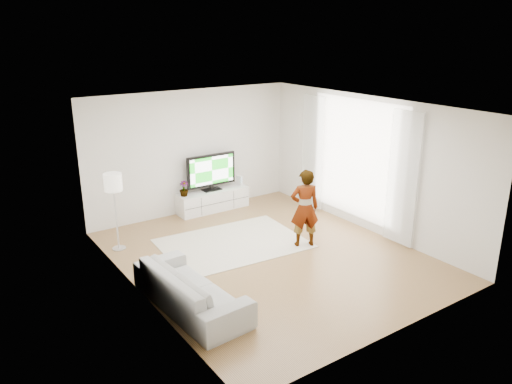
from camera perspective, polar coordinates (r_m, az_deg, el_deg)
floor at (r=9.43m, az=1.45°, el=-7.31°), size 6.00×6.00×0.00m
ceiling at (r=8.60m, az=1.60°, el=9.76°), size 6.00×6.00×0.00m
wall_left at (r=7.79m, az=-13.54°, el=-2.31°), size 0.02×6.00×2.80m
wall_right at (r=10.53m, az=12.62°, el=3.11°), size 0.02×6.00×2.80m
wall_back at (r=11.39m, az=-7.39°, el=4.55°), size 5.00×0.02×2.80m
wall_front at (r=6.88m, az=16.42°, el=-5.39°), size 5.00×0.02×2.80m
window at (r=10.70m, az=11.40°, el=3.71°), size 0.01×2.60×2.50m
curtain_near at (r=9.84m, az=16.42°, el=1.45°), size 0.04×0.70×2.60m
curtain_far at (r=11.58m, az=6.51°, el=4.55°), size 0.04×0.70×2.60m
media_console at (r=11.69m, az=-4.97°, el=-0.93°), size 1.71×0.49×0.48m
television at (r=11.51m, az=-5.13°, el=2.42°), size 1.23×0.24×0.85m
game_console at (r=11.95m, az=-1.89°, el=1.34°), size 0.08×0.17×0.23m
potted_plant at (r=11.24m, az=-8.25°, el=0.38°), size 0.26×0.26×0.35m
rug at (r=9.95m, az=-2.64°, el=-5.88°), size 2.87×2.17×0.01m
player at (r=9.62m, az=5.58°, el=-1.84°), size 0.66×0.57×1.54m
sofa at (r=7.76m, az=-7.47°, el=-10.82°), size 1.00×2.25×0.64m
floor_lamp at (r=9.64m, az=-16.00°, el=0.71°), size 0.34×0.34×1.51m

